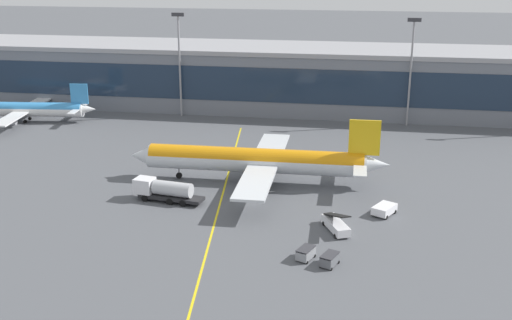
% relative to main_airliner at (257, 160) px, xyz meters
% --- Properties ---
extents(ground_plane, '(700.00, 700.00, 0.00)m').
position_rel_main_airliner_xyz_m(ground_plane, '(0.71, -8.71, -3.80)').
color(ground_plane, '#515459').
extents(apron_lead_in_line, '(9.90, 79.46, 0.01)m').
position_rel_main_airliner_xyz_m(apron_lead_in_line, '(-4.27, -6.71, -3.80)').
color(apron_lead_in_line, yellow).
rests_on(apron_lead_in_line, ground_plane).
extents(terminal_building, '(172.65, 22.24, 14.85)m').
position_rel_main_airliner_xyz_m(terminal_building, '(-1.03, 53.35, 3.64)').
color(terminal_building, slate).
rests_on(terminal_building, ground_plane).
extents(main_airliner, '(42.46, 33.63, 11.15)m').
position_rel_main_airliner_xyz_m(main_airliner, '(0.00, 0.00, 0.00)').
color(main_airliner, silver).
rests_on(main_airliner, ground_plane).
extents(fuel_tanker, '(11.05, 4.10, 3.25)m').
position_rel_main_airliner_xyz_m(fuel_tanker, '(-12.39, -10.36, -2.05)').
color(fuel_tanker, '#232326').
rests_on(fuel_tanker, ground_plane).
extents(pushback_tug, '(3.83, 4.44, 1.40)m').
position_rel_main_airliner_xyz_m(pushback_tug, '(20.22, -10.13, -2.95)').
color(pushback_tug, white).
rests_on(pushback_tug, ground_plane).
extents(belt_loader, '(4.26, 6.81, 3.49)m').
position_rel_main_airliner_xyz_m(belt_loader, '(13.65, -17.03, -2.81)').
color(belt_loader, white).
rests_on(belt_loader, ground_plane).
extents(baggage_cart_0, '(2.40, 3.03, 1.48)m').
position_rel_main_airliner_xyz_m(baggage_cart_0, '(10.46, -25.95, -3.02)').
color(baggage_cart_0, gray).
rests_on(baggage_cart_0, ground_plane).
extents(baggage_cart_1, '(2.40, 3.03, 1.48)m').
position_rel_main_airliner_xyz_m(baggage_cart_1, '(13.43, -27.12, -3.02)').
color(baggage_cart_1, '#595B60').
rests_on(baggage_cart_1, ground_plane).
extents(commuter_jet_far, '(34.48, 27.49, 8.66)m').
position_rel_main_airliner_xyz_m(commuter_jet_far, '(-58.54, 30.20, -0.96)').
color(commuter_jet_far, white).
rests_on(commuter_jet_far, ground_plane).
extents(apron_light_mast_0, '(2.80, 0.50, 23.31)m').
position_rel_main_airliner_xyz_m(apron_light_mast_0, '(-24.68, 41.39, 9.84)').
color(apron_light_mast_0, gray).
rests_on(apron_light_mast_0, ground_plane).
extents(apron_light_mast_2, '(2.80, 0.50, 22.98)m').
position_rel_main_airliner_xyz_m(apron_light_mast_2, '(26.10, 41.39, 9.67)').
color(apron_light_mast_2, gray).
rests_on(apron_light_mast_2, ground_plane).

